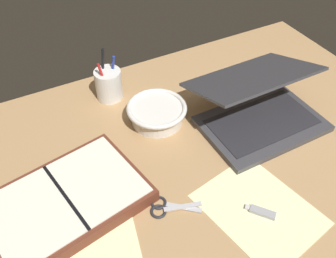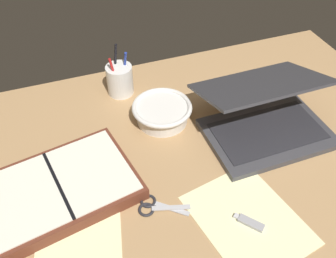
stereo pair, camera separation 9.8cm
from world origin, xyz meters
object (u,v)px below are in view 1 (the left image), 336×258
laptop (258,108)px  bowl (157,113)px  planner (67,201)px  scissors (164,207)px  pen_cup (109,84)px

laptop → bowl: 29.23cm
laptop → planner: (-58.09, -3.24, -3.24)cm
bowl → scissors: size_ratio=1.44×
bowl → planner: bearing=-152.6°
planner → scissors: (20.10, -11.38, -1.55)cm
bowl → scissors: 30.75cm
pen_cup → scissors: size_ratio=1.33×
laptop → pen_cup: (-33.95, 30.69, -0.17)cm
planner → scissors: 23.15cm
pen_cup → scissors: 45.72cm
planner → scissors: size_ratio=3.31×
pen_cup → scissors: bearing=-95.1°
laptop → planner: laptop is taller
laptop → scissors: size_ratio=2.84×
bowl → pen_cup: size_ratio=1.08×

